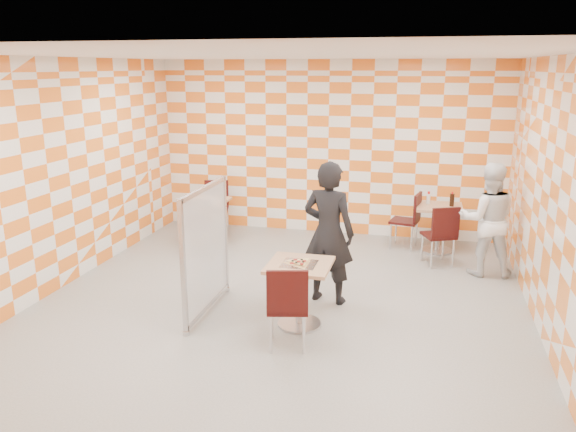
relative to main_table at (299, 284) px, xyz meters
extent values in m
plane|color=#989893|center=(-0.36, 0.31, -0.51)|extent=(7.00, 7.00, 0.00)
plane|color=white|center=(-0.36, 0.31, 2.49)|extent=(7.00, 7.00, 0.00)
plane|color=white|center=(-0.36, 3.81, 0.99)|extent=(6.00, 0.00, 6.00)
plane|color=white|center=(-3.36, 0.31, 0.99)|extent=(0.00, 7.00, 7.00)
plane|color=white|center=(2.64, 0.31, 0.99)|extent=(0.00, 7.00, 7.00)
cube|color=tan|center=(0.00, 0.00, 0.22)|extent=(0.70, 0.70, 0.04)
cylinder|color=#A5A5AA|center=(0.00, 0.00, -0.14)|extent=(0.08, 0.08, 0.70)
cylinder|color=#A5A5AA|center=(0.00, 0.00, -0.49)|extent=(0.50, 0.50, 0.03)
cube|color=tan|center=(1.56, 3.15, 0.22)|extent=(0.70, 0.70, 0.04)
cylinder|color=#A5A5AA|center=(1.56, 3.15, -0.14)|extent=(0.08, 0.08, 0.70)
cylinder|color=#A5A5AA|center=(1.56, 3.15, -0.49)|extent=(0.50, 0.50, 0.03)
cube|color=tan|center=(-2.20, 2.63, 0.22)|extent=(0.70, 0.70, 0.04)
cylinder|color=#A5A5AA|center=(-2.20, 2.63, -0.14)|extent=(0.08, 0.08, 0.70)
cylinder|color=#A5A5AA|center=(-2.20, 2.63, -0.49)|extent=(0.50, 0.50, 0.03)
cube|color=black|center=(-0.01, -0.52, -0.06)|extent=(0.51, 0.51, 0.04)
cube|color=black|center=(0.04, -0.71, 0.19)|extent=(0.42, 0.14, 0.45)
cylinder|color=silver|center=(0.12, -0.31, -0.29)|extent=(0.03, 0.03, 0.43)
cylinder|color=silver|center=(-0.21, -0.39, -0.29)|extent=(0.03, 0.03, 0.43)
cylinder|color=silver|center=(0.20, -0.64, -0.29)|extent=(0.03, 0.03, 0.43)
cylinder|color=silver|center=(-0.13, -0.72, -0.29)|extent=(0.03, 0.03, 0.43)
cube|color=black|center=(1.55, 2.51, -0.06)|extent=(0.56, 0.56, 0.04)
cube|color=black|center=(1.63, 2.33, 0.19)|extent=(0.40, 0.21, 0.45)
cylinder|color=silver|center=(1.63, 2.73, -0.29)|extent=(0.03, 0.03, 0.43)
cylinder|color=silver|center=(1.32, 2.59, -0.29)|extent=(0.03, 0.03, 0.43)
cylinder|color=silver|center=(1.77, 2.42, -0.29)|extent=(0.03, 0.03, 0.43)
cylinder|color=silver|center=(1.46, 2.28, -0.29)|extent=(0.03, 0.03, 0.43)
cube|color=black|center=(1.02, 3.20, -0.06)|extent=(0.49, 0.49, 0.04)
cube|color=black|center=(1.22, 3.16, 0.19)|extent=(0.12, 0.42, 0.45)
cylinder|color=silver|center=(0.88, 3.39, -0.29)|extent=(0.03, 0.03, 0.43)
cylinder|color=silver|center=(0.82, 3.06, -0.29)|extent=(0.03, 0.03, 0.43)
cylinder|color=silver|center=(1.22, 3.33, -0.29)|extent=(0.03, 0.03, 0.43)
cylinder|color=silver|center=(1.15, 3.00, -0.29)|extent=(0.03, 0.03, 0.43)
cube|color=black|center=(-2.10, 2.11, -0.06)|extent=(0.54, 0.54, 0.04)
cube|color=black|center=(-2.03, 1.93, 0.19)|extent=(0.41, 0.19, 0.45)
cylinder|color=silver|center=(-2.00, 2.33, -0.29)|extent=(0.03, 0.03, 0.43)
cylinder|color=silver|center=(-2.32, 2.21, -0.29)|extent=(0.03, 0.03, 0.43)
cylinder|color=silver|center=(-1.88, 2.02, -0.29)|extent=(0.03, 0.03, 0.43)
cylinder|color=silver|center=(-2.20, 1.90, -0.29)|extent=(0.03, 0.03, 0.43)
cube|color=black|center=(-2.24, 3.22, -0.06)|extent=(0.52, 0.52, 0.04)
cube|color=black|center=(-2.30, 3.41, 0.19)|extent=(0.42, 0.15, 0.45)
cylinder|color=silver|center=(-2.36, 3.01, -0.29)|extent=(0.03, 0.03, 0.43)
cylinder|color=silver|center=(-2.03, 3.10, -0.29)|extent=(0.03, 0.03, 0.43)
cylinder|color=silver|center=(-2.45, 3.34, -0.29)|extent=(0.03, 0.03, 0.43)
cylinder|color=silver|center=(-2.12, 3.43, -0.29)|extent=(0.03, 0.03, 0.43)
cube|color=white|center=(-1.16, 0.10, 0.29)|extent=(0.02, 1.30, 1.40)
cube|color=#B2B2B7|center=(-1.16, 0.10, 1.01)|extent=(0.05, 1.30, 0.05)
cube|color=#B2B2B7|center=(-1.16, 0.10, -0.43)|extent=(0.05, 1.30, 0.05)
cube|color=#B2B2B7|center=(-1.16, -0.55, 0.29)|extent=(0.05, 0.05, 1.50)
cylinder|color=#B2B2B7|center=(-1.16, -0.55, -0.48)|extent=(0.08, 0.08, 0.05)
cube|color=#B2B2B7|center=(-1.16, 0.75, 0.29)|extent=(0.05, 0.05, 1.50)
cylinder|color=#B2B2B7|center=(-1.16, 0.75, -0.48)|extent=(0.08, 0.08, 0.05)
imported|color=black|center=(0.19, 0.78, 0.39)|extent=(0.72, 0.55, 1.79)
imported|color=white|center=(2.19, 2.25, 0.30)|extent=(0.83, 0.67, 1.61)
cube|color=silver|center=(0.00, -0.02, 0.24)|extent=(0.38, 0.34, 0.01)
cone|color=tan|center=(0.00, -0.02, 0.26)|extent=(0.40, 0.40, 0.02)
cone|color=#F2D88C|center=(0.00, 0.00, 0.27)|extent=(0.33, 0.33, 0.01)
cylinder|color=maroon|center=(-0.06, -0.12, 0.28)|extent=(0.04, 0.04, 0.01)
cylinder|color=maroon|center=(0.05, -0.11, 0.28)|extent=(0.04, 0.04, 0.01)
cylinder|color=maroon|center=(0.00, -0.04, 0.28)|extent=(0.04, 0.04, 0.01)
cylinder|color=maroon|center=(-0.05, 0.01, 0.28)|extent=(0.04, 0.04, 0.01)
cylinder|color=maroon|center=(0.06, -0.01, 0.28)|extent=(0.04, 0.04, 0.01)
torus|color=black|center=(0.05, -0.05, 0.28)|extent=(0.03, 0.03, 0.01)
torus|color=black|center=(-0.02, -0.08, 0.28)|extent=(0.03, 0.03, 0.01)
torus|color=black|center=(0.02, 0.02, 0.28)|extent=(0.03, 0.03, 0.01)
torus|color=black|center=(-0.07, -0.04, 0.28)|extent=(0.03, 0.03, 0.01)
cylinder|color=white|center=(1.38, 3.25, 0.32)|extent=(0.06, 0.06, 0.16)
cylinder|color=red|center=(1.38, 3.25, 0.42)|extent=(0.04, 0.04, 0.04)
cylinder|color=black|center=(1.73, 3.17, 0.34)|extent=(0.07, 0.07, 0.20)
cylinder|color=red|center=(1.73, 3.17, 0.46)|extent=(0.03, 0.03, 0.03)
camera|label=1|loc=(1.30, -5.77, 2.37)|focal=35.00mm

